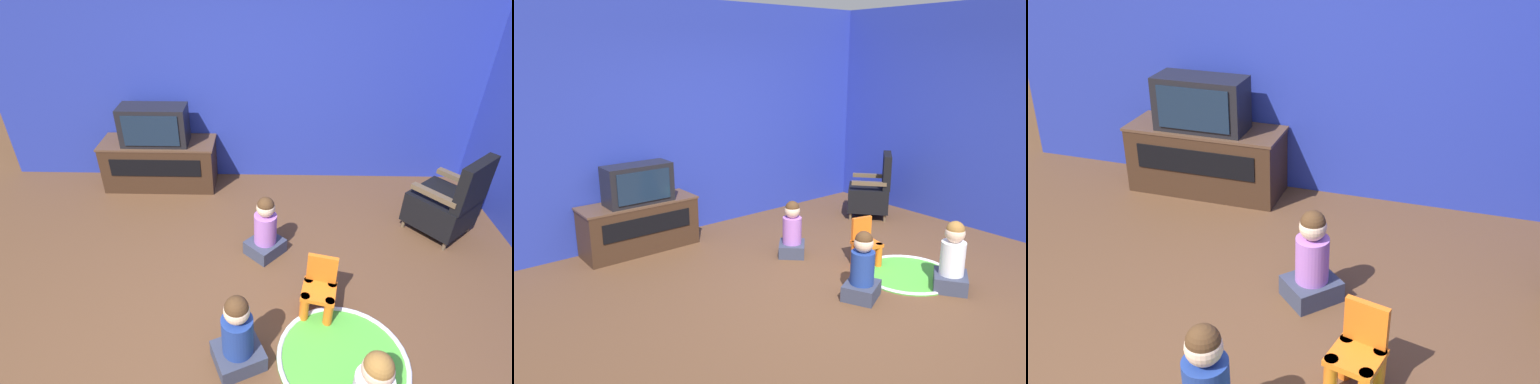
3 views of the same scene
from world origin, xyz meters
TOP-DOWN VIEW (x-y plane):
  - ground_plane at (0.00, 0.00)m, footprint 30.00×30.00m
  - wall_back at (-0.12, 2.51)m, footprint 5.76×0.12m
  - wall_right at (2.70, -0.21)m, footprint 0.12×5.57m
  - tv_cabinet at (-1.08, 2.20)m, footprint 1.33×0.48m
  - television at (-1.08, 2.16)m, footprint 0.75×0.34m
  - black_armchair at (2.00, 1.33)m, footprint 0.76×0.76m
  - yellow_kid_chair at (0.62, 0.26)m, footprint 0.32×0.31m
  - play_mat at (0.76, -0.20)m, footprint 0.97×0.97m
  - child_watching_left at (0.19, 0.96)m, footprint 0.43×0.43m
  - child_watching_center at (-0.00, -0.23)m, footprint 0.43×0.41m
  - child_watching_right at (0.82, -0.65)m, footprint 0.46×0.45m

SIDE VIEW (x-z plane):
  - ground_plane at x=0.00m, z-range 0.00..0.00m
  - play_mat at x=0.76m, z-range -0.01..0.03m
  - yellow_kid_chair at x=0.62m, z-range -0.05..0.47m
  - child_watching_left at x=0.19m, z-range -0.04..0.59m
  - child_watching_center at x=0.00m, z-range -0.04..0.61m
  - child_watching_right at x=0.82m, z-range -0.05..0.64m
  - tv_cabinet at x=-1.08m, z-range 0.01..0.59m
  - black_armchair at x=2.00m, z-range -0.10..0.80m
  - television at x=-1.08m, z-range 0.58..1.02m
  - wall_back at x=-0.12m, z-range 0.00..2.85m
  - wall_right at x=2.70m, z-range 0.00..2.85m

